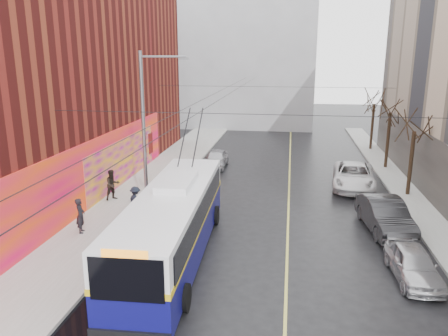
# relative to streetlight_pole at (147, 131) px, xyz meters

# --- Properties ---
(sidewalk_left) EXTENTS (4.00, 60.00, 0.15)m
(sidewalk_left) POSITION_rel_streetlight_pole_xyz_m (-1.86, 2.00, -4.77)
(sidewalk_left) COLOR gray
(sidewalk_left) RESTS_ON ground
(sidewalk_right) EXTENTS (2.00, 60.00, 0.15)m
(sidewalk_right) POSITION_rel_streetlight_pole_xyz_m (15.14, 2.00, -4.77)
(sidewalk_right) COLOR gray
(sidewalk_right) RESTS_ON ground
(lane_line) EXTENTS (0.12, 50.00, 0.01)m
(lane_line) POSITION_rel_streetlight_pole_xyz_m (7.64, 4.00, -4.84)
(lane_line) COLOR #BFB74C
(lane_line) RESTS_ON ground
(building_left) EXTENTS (12.11, 36.00, 14.00)m
(building_left) POSITION_rel_streetlight_pole_xyz_m (-9.85, 3.99, 2.14)
(building_left) COLOR #5C1512
(building_left) RESTS_ON ground
(building_far) EXTENTS (20.50, 12.10, 18.00)m
(building_far) POSITION_rel_streetlight_pole_xyz_m (0.14, 34.99, 4.17)
(building_far) COLOR gray
(building_far) RESTS_ON ground
(streetlight_pole) EXTENTS (2.65, 0.60, 9.00)m
(streetlight_pole) POSITION_rel_streetlight_pole_xyz_m (0.00, 0.00, 0.00)
(streetlight_pole) COLOR slate
(streetlight_pole) RESTS_ON ground
(catenary_wires) EXTENTS (18.00, 60.00, 0.22)m
(catenary_wires) POSITION_rel_streetlight_pole_xyz_m (3.60, 4.77, 1.40)
(catenary_wires) COLOR black
(tree_near) EXTENTS (3.20, 3.20, 6.40)m
(tree_near) POSITION_rel_streetlight_pole_xyz_m (15.14, 6.00, 0.13)
(tree_near) COLOR black
(tree_near) RESTS_ON ground
(tree_mid) EXTENTS (3.20, 3.20, 6.68)m
(tree_mid) POSITION_rel_streetlight_pole_xyz_m (15.14, 13.00, 0.41)
(tree_mid) COLOR black
(tree_mid) RESTS_ON ground
(tree_far) EXTENTS (3.20, 3.20, 6.57)m
(tree_far) POSITION_rel_streetlight_pole_xyz_m (15.14, 20.00, 0.30)
(tree_far) COLOR black
(tree_far) RESTS_ON ground
(puddle) EXTENTS (2.59, 3.65, 0.01)m
(puddle) POSITION_rel_streetlight_pole_xyz_m (0.35, -9.28, -4.84)
(puddle) COLOR black
(puddle) RESTS_ON ground
(pigeons_flying) EXTENTS (3.64, 1.89, 2.55)m
(pigeons_flying) POSITION_rel_streetlight_pole_xyz_m (3.16, -1.20, 2.41)
(pigeons_flying) COLOR slate
(trolleybus) EXTENTS (3.32, 12.67, 5.95)m
(trolleybus) POSITION_rel_streetlight_pole_xyz_m (2.62, -4.70, -3.19)
(trolleybus) COLOR #0B0A50
(trolleybus) RESTS_ON ground
(parked_car_a) EXTENTS (1.79, 4.00, 1.34)m
(parked_car_a) POSITION_rel_streetlight_pole_xyz_m (12.65, -5.12, -4.18)
(parked_car_a) COLOR silver
(parked_car_a) RESTS_ON ground
(parked_car_b) EXTENTS (2.39, 5.27, 1.68)m
(parked_car_b) POSITION_rel_streetlight_pole_xyz_m (12.52, -0.12, -4.01)
(parked_car_b) COLOR #2B2B2E
(parked_car_b) RESTS_ON ground
(parked_car_c) EXTENTS (3.27, 6.10, 1.63)m
(parked_car_c) POSITION_rel_streetlight_pole_xyz_m (11.94, 7.44, -4.03)
(parked_car_c) COLOR silver
(parked_car_c) RESTS_ON ground
(following_car) EXTENTS (1.68, 4.16, 1.42)m
(following_car) POSITION_rel_streetlight_pole_xyz_m (1.77, 11.41, -4.14)
(following_car) COLOR #A9A9AE
(following_car) RESTS_ON ground
(pedestrian_a) EXTENTS (0.60, 0.75, 1.78)m
(pedestrian_a) POSITION_rel_streetlight_pole_xyz_m (-2.61, -2.98, -3.81)
(pedestrian_a) COLOR black
(pedestrian_a) RESTS_ON sidewalk_left
(pedestrian_b) EXTENTS (1.13, 1.15, 1.87)m
(pedestrian_b) POSITION_rel_streetlight_pole_xyz_m (-3.06, 2.14, -3.76)
(pedestrian_b) COLOR black
(pedestrian_b) RESTS_ON sidewalk_left
(pedestrian_c) EXTENTS (1.18, 1.11, 1.60)m
(pedestrian_c) POSITION_rel_streetlight_pole_xyz_m (-0.78, -0.11, -3.90)
(pedestrian_c) COLOR black
(pedestrian_c) RESTS_ON sidewalk_left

